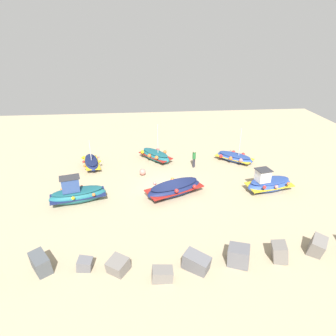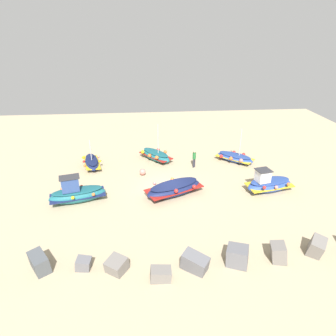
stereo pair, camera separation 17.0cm
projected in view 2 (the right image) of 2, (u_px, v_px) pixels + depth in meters
The scene contains 10 objects.
ground_plane at pixel (168, 190), 24.50m from camera, with size 50.68×50.68×0.00m, color tan.
fishing_boat_0 at pixel (235, 157), 29.60m from camera, with size 3.82×3.65×3.49m.
fishing_boat_1 at pixel (92, 162), 28.45m from camera, with size 2.12×3.77×2.82m.
fishing_boat_2 at pixel (269, 184), 24.06m from camera, with size 4.15×2.37×2.05m.
fishing_boat_3 at pixel (156, 155), 29.85m from camera, with size 3.43×3.84×3.84m.
fishing_boat_4 at pixel (174, 188), 23.57m from camera, with size 5.03×3.57×1.09m.
fishing_boat_5 at pixel (77, 193), 22.50m from camera, with size 4.45×2.40×2.23m.
person_walking at pixel (194, 158), 28.07m from camera, with size 0.32×0.32×1.72m.
breakwater_rocks at pixel (202, 259), 16.40m from camera, with size 22.47×2.47×1.36m.
mooring_buoy_0 at pixel (143, 172), 26.70m from camera, with size 0.56×0.56×0.66m.
Camera 2 is at (1.93, 21.33, 12.03)m, focal length 31.68 mm.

